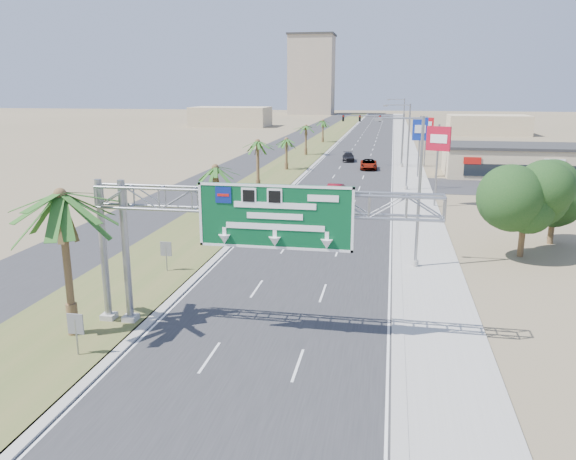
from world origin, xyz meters
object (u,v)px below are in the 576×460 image
Objects in this scene: store_building at (513,161)px; car_mid_lane at (334,191)px; signal_mast at (389,135)px; car_left_lane at (285,220)px; pole_sign_red_near at (438,143)px; pole_sign_blue at (420,132)px; sign_gantry at (244,212)px; palm_near at (60,196)px; pole_sign_red_far at (426,127)px; car_far at (348,157)px; car_right_lane at (369,164)px.

store_building is 30.24m from car_mid_lane.
signal_mast reaches higher than store_building.
car_left_lane is at bearing -101.23° from signal_mast.
pole_sign_blue is at bearing 92.66° from pole_sign_red_near.
sign_gantry is 36.17m from car_mid_lane.
sign_gantry is 8.41m from palm_near.
pole_sign_blue is 12.71m from pole_sign_red_far.
car_far is (-0.97, 32.32, -0.05)m from car_mid_lane.
car_mid_lane is at bearing -110.77° from pole_sign_red_far.
pole_sign_red_near is (19.33, 34.80, -0.49)m from palm_near.
pole_sign_blue is at bearing 66.88° from car_mid_lane.
pole_sign_red_near reaches higher than car_left_lane.
pole_sign_blue reaches higher than store_building.
signal_mast reaches higher than pole_sign_red_far.
signal_mast is 42.35m from car_left_lane.
palm_near is 0.81× the size of signal_mast.
palm_near is 1.86× the size of car_mid_lane.
sign_gantry is at bearing -84.23° from car_mid_lane.
store_building is 2.20× the size of pole_sign_blue.
pole_sign_blue reaches higher than sign_gantry.
pole_sign_red_far is (19.92, 66.94, -1.00)m from palm_near.
pole_sign_red_near is (10.51, -2.89, 5.70)m from car_mid_lane.
car_far is 0.58× the size of pole_sign_red_near.
palm_near is (-8.14, -1.93, 0.87)m from sign_gantry.
car_right_lane is 10.97m from pole_sign_blue.
pole_sign_red_near reaches higher than pole_sign_blue.
palm_near is 70.72m from car_far.
car_right_lane is at bearing 86.69° from sign_gantry.
pole_sign_blue is (18.43, 54.32, -0.81)m from palm_near.
signal_mast is 9.81m from car_far.
palm_near reaches higher than signal_mast.
pole_sign_blue reaches higher than pole_sign_red_far.
signal_mast is at bearing 43.94° from car_right_lane.
sign_gantry is 2.21× the size of pole_sign_red_far.
pole_sign_red_near reaches higher than sign_gantry.
signal_mast is 18.08m from store_building.
car_mid_lane is 0.59× the size of pole_sign_red_far.
car_far is 0.58× the size of pole_sign_blue.
pole_sign_blue is 1.08× the size of pole_sign_red_far.
car_left_lane is 18.80m from pole_sign_red_near.
store_building is 3.42× the size of car_right_lane.
palm_near is at bearing -102.66° from signal_mast.
pole_sign_red_near reaches higher than car_mid_lane.
signal_mast is at bearing 160.46° from store_building.
pole_sign_red_far reaches higher than car_far.
sign_gantry is at bearing -95.07° from car_far.
sign_gantry is 1.63× the size of signal_mast.
pole_sign_red_far is (5.55, 2.96, 1.09)m from signal_mast.
palm_near is 1.75× the size of car_far.
car_mid_lane is 23.43m from car_right_lane.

